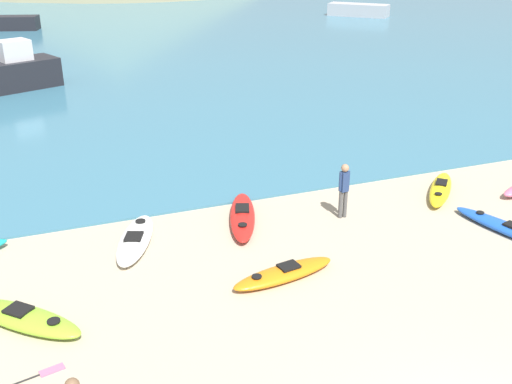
# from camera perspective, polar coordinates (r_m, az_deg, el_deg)

# --- Properties ---
(bay_water) EXTENTS (160.00, 70.00, 0.06)m
(bay_water) POSITION_cam_1_polar(r_m,az_deg,el_deg) (50.83, -15.02, 14.60)
(bay_water) COLOR teal
(bay_water) RESTS_ON ground_plane
(kayak_on_sand_2) EXTENTS (2.29, 2.42, 0.35)m
(kayak_on_sand_2) POSITION_cam_1_polar(r_m,az_deg,el_deg) (18.85, 17.16, 0.26)
(kayak_on_sand_2) COLOR yellow
(kayak_on_sand_2) RESTS_ON ground_plane
(kayak_on_sand_3) EXTENTS (2.68, 1.08, 0.31)m
(kayak_on_sand_3) POSITION_cam_1_polar(r_m,az_deg,el_deg) (13.76, 2.67, -7.73)
(kayak_on_sand_3) COLOR orange
(kayak_on_sand_3) RESTS_ON ground_plane
(kayak_on_sand_4) EXTENTS (1.64, 3.08, 0.36)m
(kayak_on_sand_4) POSITION_cam_1_polar(r_m,az_deg,el_deg) (16.32, -1.30, -2.31)
(kayak_on_sand_4) COLOR red
(kayak_on_sand_4) RESTS_ON ground_plane
(kayak_on_sand_5) EXTENTS (2.48, 2.49, 0.35)m
(kayak_on_sand_5) POSITION_cam_1_polar(r_m,az_deg,el_deg) (13.12, -21.16, -11.13)
(kayak_on_sand_5) COLOR #8CCC2D
(kayak_on_sand_5) RESTS_ON ground_plane
(kayak_on_sand_6) EXTENTS (1.71, 2.83, 0.32)m
(kayak_on_sand_6) POSITION_cam_1_polar(r_m,az_deg,el_deg) (15.46, -11.42, -4.44)
(kayak_on_sand_6) COLOR white
(kayak_on_sand_6) RESTS_ON ground_plane
(kayak_on_sand_7) EXTENTS (1.39, 3.35, 0.31)m
(kayak_on_sand_7) POSITION_cam_1_polar(r_m,az_deg,el_deg) (17.01, 23.00, -3.29)
(kayak_on_sand_7) COLOR blue
(kayak_on_sand_7) RESTS_ON ground_plane
(person_near_waterline) EXTENTS (0.32, 0.21, 1.57)m
(person_near_waterline) POSITION_cam_1_polar(r_m,az_deg,el_deg) (16.41, 8.37, 0.45)
(person_near_waterline) COLOR #4C4C4C
(person_near_waterline) RESTS_ON ground_plane
(moored_boat_1) EXTENTS (5.18, 3.62, 2.38)m
(moored_boat_1) POSITION_cam_1_polar(r_m,az_deg,el_deg) (32.35, -22.50, 10.43)
(moored_boat_1) COLOR black
(moored_boat_1) RESTS_ON bay_water
(moored_boat_2) EXTENTS (5.17, 5.17, 1.10)m
(moored_boat_2) POSITION_cam_1_polar(r_m,az_deg,el_deg) (58.68, 9.73, 16.72)
(moored_boat_2) COLOR #B2B2B7
(moored_boat_2) RESTS_ON bay_water
(moored_boat_3) EXTENTS (5.22, 2.93, 1.07)m
(moored_boat_3) POSITION_cam_1_polar(r_m,az_deg,el_deg) (53.28, -22.72, 14.62)
(moored_boat_3) COLOR black
(moored_boat_3) RESTS_ON bay_water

